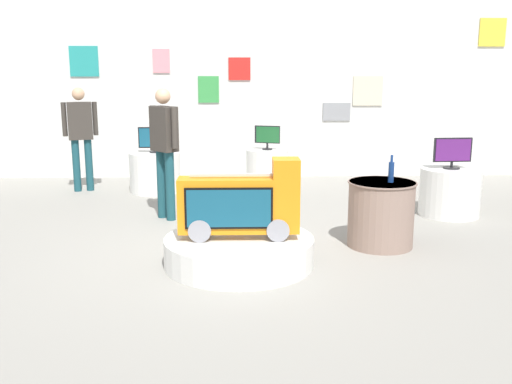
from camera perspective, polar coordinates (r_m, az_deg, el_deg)
The scene contains 14 objects.
ground_plane at distance 6.35m, azimuth -3.78°, elevation -5.93°, with size 30.00×30.00×0.00m, color gray.
back_wall_display at distance 10.64m, azimuth -3.11°, elevation 10.36°, with size 12.62×0.13×3.29m.
main_display_pedestal at distance 5.89m, azimuth -1.70°, elevation -5.90°, with size 1.54×1.54×0.28m, color silver.
novelty_firetruck_tv at distance 5.75m, azimuth -1.50°, elevation -1.39°, with size 1.22×0.35×0.81m.
display_pedestal_left_rear at distance 9.51m, azimuth -10.03°, elevation 1.97°, with size 0.83×0.83×0.65m, color silver.
tv_on_left_rear at distance 9.42m, azimuth -10.15°, elevation 5.29°, with size 0.50×0.16×0.41m.
display_pedestal_center_rear at distance 8.26m, azimuth 18.77°, elevation 0.00°, with size 0.81×0.81×0.65m, color silver.
tv_on_center_rear at distance 8.17m, azimuth 19.04°, elevation 3.80°, with size 0.53×0.22×0.42m.
display_pedestal_right_rear at distance 9.71m, azimuth 1.13°, elevation 2.36°, with size 0.71×0.71×0.65m, color silver.
tv_on_right_rear at distance 9.63m, azimuth 1.15°, elevation 5.61°, with size 0.42×0.17×0.40m.
side_table_round at distance 6.59m, azimuth 12.37°, elevation -2.09°, with size 0.76×0.76×0.74m.
bottle_on_side_table at distance 6.48m, azimuth 13.35°, elevation 2.03°, with size 0.06×0.06×0.31m.
shopper_browsing_near_truck at distance 9.77m, azimuth -17.12°, elevation 5.83°, with size 0.54×0.30×1.69m.
shopper_browsing_rear at distance 7.61m, azimuth -9.14°, elevation 4.82°, with size 0.40×0.44×1.73m.
Camera 1 is at (0.21, -6.04, 1.95)m, focal length 40.05 mm.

